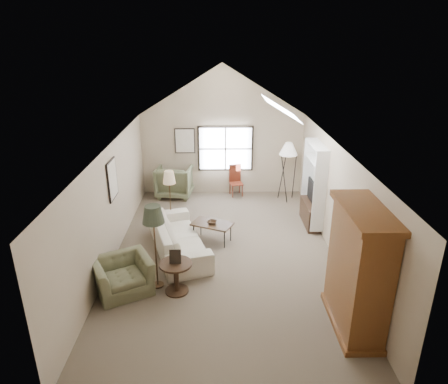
{
  "coord_description": "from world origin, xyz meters",
  "views": [
    {
      "loc": [
        -0.13,
        -8.03,
        4.7
      ],
      "look_at": [
        0.0,
        0.4,
        1.4
      ],
      "focal_mm": 32.0,
      "sensor_mm": 36.0,
      "label": 1
    }
  ],
  "objects_px": {
    "armoire": "(358,270)",
    "armchair_far": "(175,181)",
    "armchair_near": "(123,275)",
    "side_chair": "(236,181)",
    "sofa": "(178,237)",
    "coffee_table": "(212,232)",
    "side_table": "(176,277)"
  },
  "relations": [
    {
      "from": "armchair_far",
      "to": "side_table",
      "type": "height_order",
      "value": "armchair_far"
    },
    {
      "from": "armchair_near",
      "to": "coffee_table",
      "type": "bearing_deg",
      "value": 21.72
    },
    {
      "from": "armchair_far",
      "to": "armchair_near",
      "type": "bearing_deg",
      "value": 91.65
    },
    {
      "from": "armchair_near",
      "to": "armoire",
      "type": "bearing_deg",
      "value": -41.84
    },
    {
      "from": "armoire",
      "to": "coffee_table",
      "type": "bearing_deg",
      "value": 128.78
    },
    {
      "from": "sofa",
      "to": "armoire",
      "type": "bearing_deg",
      "value": -145.87
    },
    {
      "from": "armchair_near",
      "to": "side_chair",
      "type": "relative_size",
      "value": 1.1
    },
    {
      "from": "side_chair",
      "to": "sofa",
      "type": "bearing_deg",
      "value": -126.4
    },
    {
      "from": "armchair_near",
      "to": "side_table",
      "type": "distance_m",
      "value": 1.05
    },
    {
      "from": "armoire",
      "to": "side_table",
      "type": "distance_m",
      "value": 3.39
    },
    {
      "from": "armoire",
      "to": "coffee_table",
      "type": "height_order",
      "value": "armoire"
    },
    {
      "from": "armchair_near",
      "to": "coffee_table",
      "type": "relative_size",
      "value": 1.11
    },
    {
      "from": "armoire",
      "to": "armchair_far",
      "type": "bearing_deg",
      "value": 120.96
    },
    {
      "from": "coffee_table",
      "to": "sofa",
      "type": "bearing_deg",
      "value": -149.35
    },
    {
      "from": "armchair_near",
      "to": "armchair_far",
      "type": "height_order",
      "value": "armchair_far"
    },
    {
      "from": "armchair_near",
      "to": "side_chair",
      "type": "xyz_separation_m",
      "value": [
        2.44,
        5.05,
        0.14
      ]
    },
    {
      "from": "armoire",
      "to": "coffee_table",
      "type": "xyz_separation_m",
      "value": [
        -2.46,
        3.07,
        -0.86
      ]
    },
    {
      "from": "armoire",
      "to": "sofa",
      "type": "relative_size",
      "value": 0.86
    },
    {
      "from": "side_table",
      "to": "side_chair",
      "type": "relative_size",
      "value": 0.66
    },
    {
      "from": "sofa",
      "to": "coffee_table",
      "type": "relative_size",
      "value": 2.68
    },
    {
      "from": "sofa",
      "to": "side_table",
      "type": "relative_size",
      "value": 3.99
    },
    {
      "from": "sofa",
      "to": "coffee_table",
      "type": "height_order",
      "value": "sofa"
    },
    {
      "from": "armchair_near",
      "to": "side_chair",
      "type": "bearing_deg",
      "value": 36.47
    },
    {
      "from": "armoire",
      "to": "sofa",
      "type": "distance_m",
      "value": 4.22
    },
    {
      "from": "armchair_far",
      "to": "side_chair",
      "type": "relative_size",
      "value": 1.12
    },
    {
      "from": "sofa",
      "to": "armchair_far",
      "type": "distance_m",
      "value": 3.52
    },
    {
      "from": "sofa",
      "to": "armchair_near",
      "type": "height_order",
      "value": "sofa"
    },
    {
      "from": "armchair_near",
      "to": "armchair_far",
      "type": "relative_size",
      "value": 0.98
    },
    {
      "from": "coffee_table",
      "to": "armoire",
      "type": "bearing_deg",
      "value": -51.22
    },
    {
      "from": "armoire",
      "to": "side_table",
      "type": "relative_size",
      "value": 3.43
    },
    {
      "from": "side_chair",
      "to": "armoire",
      "type": "bearing_deg",
      "value": -87.28
    },
    {
      "from": "coffee_table",
      "to": "armchair_far",
      "type": "bearing_deg",
      "value": 111.51
    }
  ]
}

